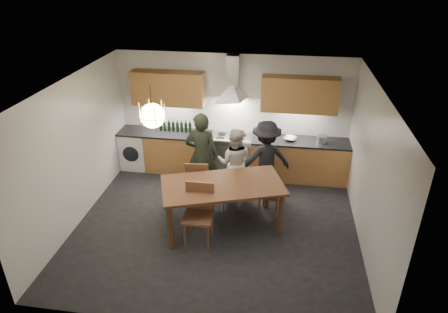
# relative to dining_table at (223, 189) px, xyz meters

# --- Properties ---
(ground) EXTENTS (5.00, 5.00, 0.00)m
(ground) POSITION_rel_dining_table_xyz_m (-0.11, 0.00, -0.77)
(ground) COLOR black
(ground) RESTS_ON ground
(room_shell) EXTENTS (5.02, 4.52, 2.61)m
(room_shell) POSITION_rel_dining_table_xyz_m (-0.11, 0.00, 0.93)
(room_shell) COLOR white
(room_shell) RESTS_ON ground
(counter_run) EXTENTS (5.00, 0.62, 0.90)m
(counter_run) POSITION_rel_dining_table_xyz_m (-0.09, 1.95, -0.32)
(counter_run) COLOR tan
(counter_run) RESTS_ON ground
(range_stove) EXTENTS (0.90, 0.60, 0.92)m
(range_stove) POSITION_rel_dining_table_xyz_m (-0.11, 1.95, -0.33)
(range_stove) COLOR silver
(range_stove) RESTS_ON ground
(wall_fixtures) EXTENTS (4.30, 0.54, 1.10)m
(wall_fixtures) POSITION_rel_dining_table_xyz_m (-0.11, 2.07, 1.10)
(wall_fixtures) COLOR #BC8748
(wall_fixtures) RESTS_ON ground
(pendant_lamp) EXTENTS (0.43, 0.43, 0.70)m
(pendant_lamp) POSITION_rel_dining_table_xyz_m (-1.11, -0.10, 1.33)
(pendant_lamp) COLOR black
(pendant_lamp) RESTS_ON ground
(dining_table) EXTENTS (2.29, 1.65, 0.87)m
(dining_table) POSITION_rel_dining_table_xyz_m (0.00, 0.00, 0.00)
(dining_table) COLOR brown
(dining_table) RESTS_ON ground
(chair_back_left) EXTENTS (0.47, 0.47, 0.96)m
(chair_back_left) POSITION_rel_dining_table_xyz_m (-0.57, 0.60, -0.22)
(chair_back_left) COLOR brown
(chair_back_left) RESTS_ON ground
(chair_back_mid) EXTENTS (0.49, 0.49, 0.84)m
(chair_back_mid) POSITION_rel_dining_table_xyz_m (0.07, 0.56, -0.29)
(chair_back_mid) COLOR brown
(chair_back_mid) RESTS_ON ground
(chair_back_right) EXTENTS (0.46, 0.46, 0.87)m
(chair_back_right) POSITION_rel_dining_table_xyz_m (0.80, 0.45, -0.28)
(chair_back_right) COLOR brown
(chair_back_right) RESTS_ON ground
(chair_front) EXTENTS (0.48, 0.48, 1.06)m
(chair_front) POSITION_rel_dining_table_xyz_m (-0.33, -0.42, -0.16)
(chair_front) COLOR brown
(chair_front) RESTS_ON ground
(person_left) EXTENTS (0.67, 0.47, 1.76)m
(person_left) POSITION_rel_dining_table_xyz_m (-0.58, 1.02, 0.11)
(person_left) COLOR black
(person_left) RESTS_ON ground
(person_mid) EXTENTS (0.73, 0.58, 1.44)m
(person_mid) POSITION_rel_dining_table_xyz_m (0.07, 1.10, -0.05)
(person_mid) COLOR beige
(person_mid) RESTS_ON ground
(person_right) EXTENTS (1.16, 0.90, 1.58)m
(person_right) POSITION_rel_dining_table_xyz_m (0.67, 1.22, 0.02)
(person_right) COLOR black
(person_right) RESTS_ON ground
(mixing_bowl) EXTENTS (0.33, 0.33, 0.06)m
(mixing_bowl) POSITION_rel_dining_table_xyz_m (1.13, 1.94, 0.16)
(mixing_bowl) COLOR silver
(mixing_bowl) RESTS_ON counter_run
(stock_pot) EXTENTS (0.28, 0.28, 0.15)m
(stock_pot) POSITION_rel_dining_table_xyz_m (1.78, 1.91, 0.20)
(stock_pot) COLOR #B8B8BB
(stock_pot) RESTS_ON counter_run
(wine_bottles) EXTENTS (0.73, 0.06, 0.27)m
(wine_bottles) POSITION_rel_dining_table_xyz_m (-1.36, 2.03, 0.26)
(wine_bottles) COLOR black
(wine_bottles) RESTS_ON counter_run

